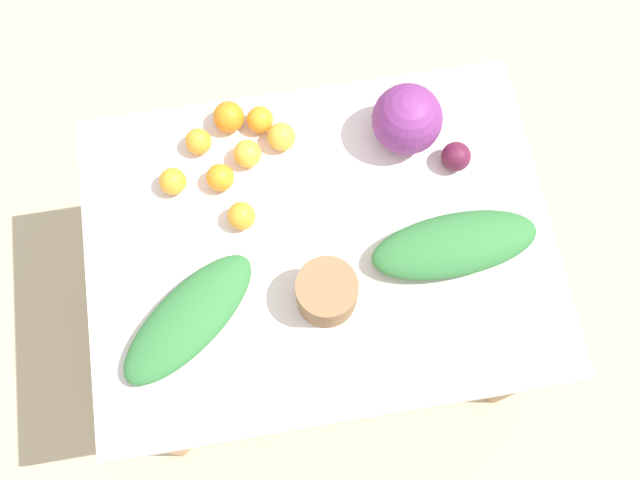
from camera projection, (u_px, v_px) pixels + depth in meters
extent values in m
plane|color=#C6B289|center=(320.00, 310.00, 2.38)|extent=(8.00, 8.00, 0.00)
cube|color=silver|center=(320.00, 245.00, 1.73)|extent=(1.13, 0.85, 0.03)
cylinder|color=tan|center=(158.00, 440.00, 1.92)|extent=(0.06, 0.06, 0.67)
cylinder|color=tan|center=(520.00, 379.00, 1.97)|extent=(0.06, 0.06, 0.67)
cylinder|color=tan|center=(136.00, 195.00, 2.15)|extent=(0.06, 0.06, 0.67)
cylinder|color=tan|center=(461.00, 146.00, 2.20)|extent=(0.06, 0.06, 0.67)
sphere|color=#7A2D75|center=(407.00, 119.00, 1.73)|extent=(0.17, 0.17, 0.17)
cylinder|color=olive|center=(327.00, 292.00, 1.62)|extent=(0.14, 0.14, 0.11)
ellipsoid|color=#337538|center=(189.00, 318.00, 1.62)|extent=(0.39, 0.36, 0.07)
ellipsoid|color=#337538|center=(454.00, 245.00, 1.67)|extent=(0.41, 0.17, 0.08)
sphere|color=#5B1933|center=(456.00, 157.00, 1.75)|extent=(0.07, 0.07, 0.07)
sphere|color=#F9A833|center=(247.00, 154.00, 1.75)|extent=(0.07, 0.07, 0.07)
sphere|color=orange|center=(198.00, 141.00, 1.77)|extent=(0.07, 0.07, 0.07)
sphere|color=orange|center=(241.00, 216.00, 1.70)|extent=(0.07, 0.07, 0.07)
sphere|color=orange|center=(220.00, 178.00, 1.73)|extent=(0.07, 0.07, 0.07)
sphere|color=orange|center=(260.00, 120.00, 1.78)|extent=(0.07, 0.07, 0.07)
sphere|color=orange|center=(229.00, 117.00, 1.78)|extent=(0.08, 0.08, 0.08)
sphere|color=orange|center=(173.00, 181.00, 1.73)|extent=(0.07, 0.07, 0.07)
sphere|color=#F9A833|center=(282.00, 137.00, 1.77)|extent=(0.07, 0.07, 0.07)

